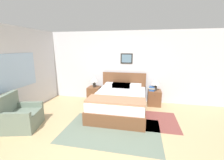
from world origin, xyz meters
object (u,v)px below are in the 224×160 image
armchair (21,117)px  nightstand_by_door (154,98)px  nightstand_near_window (94,94)px  bed (120,102)px  table_lamp_by_door (156,82)px  table_lamp_near_window (94,80)px

armchair → nightstand_by_door: armchair is taller
nightstand_near_window → nightstand_by_door: same height
bed → table_lamp_by_door: (1.13, 0.79, 0.50)m
armchair → nightstand_near_window: armchair is taller
nightstand_near_window → armchair: bearing=-117.2°
nightstand_near_window → bed: bearing=-35.9°
table_lamp_near_window → nightstand_near_window: bearing=139.4°
bed → armchair: 2.74m
bed → nightstand_near_window: (-1.11, 0.80, -0.06)m
armchair → table_lamp_near_window: size_ratio=2.29×
nightstand_near_window → table_lamp_by_door: table_lamp_by_door is taller
nightstand_by_door → bed: bearing=-144.1°
nightstand_near_window → table_lamp_near_window: bearing=-40.6°
bed → nightstand_by_door: bed is taller
bed → nightstand_by_door: bearing=35.9°
bed → armchair: size_ratio=2.24×
bed → table_lamp_by_door: bed is taller
bed → table_lamp_by_door: bearing=35.0°
bed → nightstand_near_window: 1.37m
armchair → nightstand_near_window: (1.18, 2.30, -0.02)m
nightstand_near_window → nightstand_by_door: (2.22, 0.00, 0.00)m
armchair → nightstand_near_window: bearing=138.3°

